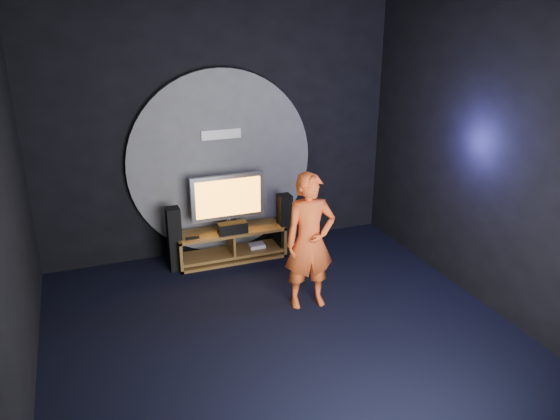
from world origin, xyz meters
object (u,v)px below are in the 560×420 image
at_px(subwoofer, 284,235).
at_px(player, 310,241).
at_px(tv, 228,199).
at_px(tower_speaker_left, 175,239).
at_px(tower_speaker_right, 285,224).
at_px(media_console, 231,246).

distance_m(subwoofer, player, 1.80).
height_order(tv, tower_speaker_left, tv).
distance_m(tower_speaker_right, subwoofer, 0.35).
distance_m(media_console, tower_speaker_right, 0.81).
height_order(media_console, tower_speaker_right, tower_speaker_right).
distance_m(media_console, tower_speaker_left, 0.83).
relative_size(tower_speaker_left, subwoofer, 2.59).
bearing_deg(subwoofer, tv, -174.91).
bearing_deg(player, subwoofer, 84.35).
height_order(media_console, player, player).
bearing_deg(tower_speaker_right, tower_speaker_left, 178.67).
xyz_separation_m(tv, tower_speaker_right, (0.78, -0.13, -0.43)).
relative_size(media_console, tower_speaker_left, 1.71).
bearing_deg(tower_speaker_right, subwoofer, 71.56).
xyz_separation_m(tower_speaker_right, player, (-0.25, -1.44, 0.38)).
height_order(media_console, tower_speaker_left, tower_speaker_left).
xyz_separation_m(tower_speaker_left, subwoofer, (1.63, 0.17, -0.27)).
relative_size(tv, subwoofer, 2.99).
bearing_deg(media_console, tv, 95.65).
bearing_deg(tv, media_console, -84.35).
bearing_deg(subwoofer, media_console, -170.38).
height_order(tv, subwoofer, tv).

